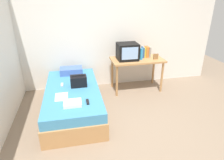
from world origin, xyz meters
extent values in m
plane|color=#84705B|center=(0.00, 0.00, 0.00)|extent=(8.00, 8.00, 0.00)
cube|color=silver|center=(0.00, 2.00, 1.30)|extent=(5.20, 0.10, 2.60)
cube|color=#B27F4C|center=(-0.88, 0.90, 0.15)|extent=(1.00, 2.00, 0.31)
cube|color=teal|center=(-0.88, 0.90, 0.39)|extent=(0.97, 1.94, 0.17)
cube|color=#B27F4C|center=(0.59, 1.54, 0.73)|extent=(1.16, 0.60, 0.04)
cylinder|color=#B27F4C|center=(0.07, 1.30, 0.35)|extent=(0.05, 0.05, 0.71)
cylinder|color=#B27F4C|center=(1.11, 1.30, 0.35)|extent=(0.05, 0.05, 0.71)
cylinder|color=#B27F4C|center=(0.07, 1.78, 0.35)|extent=(0.05, 0.05, 0.71)
cylinder|color=#B27F4C|center=(1.11, 1.78, 0.35)|extent=(0.05, 0.05, 0.71)
cube|color=black|center=(0.36, 1.55, 0.93)|extent=(0.44, 0.38, 0.36)
cube|color=#8CB2E0|center=(0.36, 1.35, 0.94)|extent=(0.35, 0.01, 0.26)
cylinder|color=#3399DB|center=(0.65, 1.48, 0.87)|extent=(0.07, 0.07, 0.26)
cube|color=#2D5699|center=(0.75, 1.64, 0.86)|extent=(0.03, 0.15, 0.23)
cube|color=gold|center=(0.78, 1.64, 0.86)|extent=(0.04, 0.13, 0.22)
cube|color=#CC7233|center=(0.82, 1.64, 0.87)|extent=(0.04, 0.16, 0.24)
cube|color=#CC7233|center=(0.86, 1.64, 0.87)|extent=(0.03, 0.13, 0.24)
cube|color=gray|center=(0.89, 1.64, 0.86)|extent=(0.04, 0.16, 0.23)
cube|color=olive|center=(0.97, 1.43, 0.81)|extent=(0.11, 0.02, 0.12)
cube|color=#4766AD|center=(-0.87, 1.63, 0.54)|extent=(0.47, 0.29, 0.13)
cube|color=black|center=(-0.75, 0.98, 0.57)|extent=(0.30, 0.20, 0.20)
cylinder|color=black|center=(-0.75, 0.98, 0.69)|extent=(0.24, 0.02, 0.02)
cube|color=white|center=(-1.06, 0.60, 0.48)|extent=(0.21, 0.29, 0.01)
cube|color=black|center=(-0.64, 0.33, 0.49)|extent=(0.04, 0.16, 0.02)
cube|color=#B7B7BC|center=(-1.06, 1.07, 0.49)|extent=(0.04, 0.14, 0.02)
cube|color=white|center=(-0.88, 0.30, 0.50)|extent=(0.28, 0.22, 0.06)
camera|label=1|loc=(-0.82, -2.43, 2.08)|focal=31.40mm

